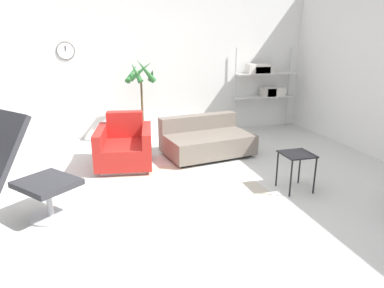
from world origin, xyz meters
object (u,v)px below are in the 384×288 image
Objects in this scene: armchair_red at (125,148)px; side_table at (297,158)px; shelf_unit at (265,81)px; couch_low at (206,141)px; lounge_chair at (2,160)px; potted_plant at (142,105)px.

side_table is at bearing 152.25° from armchair_red.
side_table is at bearing -109.72° from shelf_unit.
couch_low is at bearing 111.44° from side_table.
shelf_unit is (4.20, 3.06, 0.24)m from lounge_chair.
armchair_red is at bearing -111.47° from potted_plant.
potted_plant is at bearing 108.71° from lounge_chair.
armchair_red is 1.25m from potted_plant.
couch_low is at bearing 84.95° from lounge_chair.
armchair_red is at bearing -2.32° from couch_low.
armchair_red reaches higher than couch_low.
side_table is at bearing -59.40° from potted_plant.
potted_plant is (1.65, 2.72, -0.06)m from lounge_chair.
lounge_chair is 0.78× the size of shelf_unit.
lounge_chair is 2.08m from armchair_red.
armchair_red is (1.22, 1.62, -0.48)m from lounge_chair.
lounge_chair is 1.29× the size of armchair_red.
potted_plant is (-0.88, 0.95, 0.47)m from couch_low.
lounge_chair is 5.21m from shelf_unit.
side_table is (0.63, -1.61, 0.19)m from couch_low.
armchair_red is 0.65× the size of potted_plant.
shelf_unit is at bearing -145.09° from armchair_red.
couch_low is 0.90× the size of shelf_unit.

